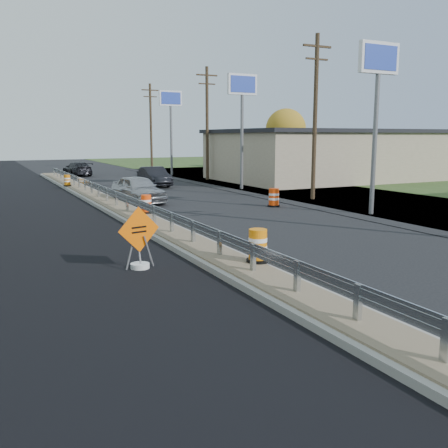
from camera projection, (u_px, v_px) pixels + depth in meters
name	position (u px, v px, depth m)	size (l,w,h in m)	color
ground	(193.00, 248.00, 16.60)	(140.00, 140.00, 0.00)	black
milled_overlay	(24.00, 216.00, 23.49)	(7.20, 120.00, 0.01)	black
median	(127.00, 213.00, 23.64)	(1.60, 55.00, 0.23)	gray
guardrail	(121.00, 198.00, 24.41)	(0.10, 46.15, 0.72)	silver
retail_building_near	(326.00, 154.00, 43.08)	(18.50, 12.50, 4.27)	tan
pylon_sign_south	(378.00, 74.00, 22.74)	(2.20, 0.30, 7.90)	slate
pylon_sign_mid	(242.00, 95.00, 34.20)	(2.20, 0.30, 7.90)	slate
pylon_sign_north	(171.00, 106.00, 46.55)	(2.20, 0.30, 7.90)	slate
utility_pole_smid	(315.00, 114.00, 28.73)	(1.90, 0.26, 9.40)	#473523
utility_pole_nmid	(207.00, 121.00, 41.96)	(1.90, 0.26, 9.40)	#473523
utility_pole_north	(151.00, 125.00, 55.19)	(1.90, 0.26, 9.40)	#473523
tree_far_yellow	(286.00, 129.00, 57.21)	(4.62, 4.62, 6.86)	#473523
caution_sign	(140.00, 253.00, 13.98)	(1.25, 0.53, 1.76)	white
barrel_median_near	(258.00, 246.00, 13.82)	(0.63, 0.63, 0.93)	black
barrel_median_mid	(146.00, 204.00, 22.70)	(0.57, 0.57, 0.84)	black
barrel_median_far	(67.00, 181.00, 35.19)	(0.54, 0.54, 0.79)	black
barrel_shoulder_near	(274.00, 198.00, 26.45)	(0.66, 0.66, 0.97)	black
car_silver	(138.00, 189.00, 27.97)	(1.81, 4.50, 1.53)	#A6A6AB
car_dark_mid	(154.00, 177.00, 37.37)	(1.53, 4.39, 1.45)	black
car_dark_far	(77.00, 169.00, 47.28)	(1.84, 4.53, 1.32)	black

